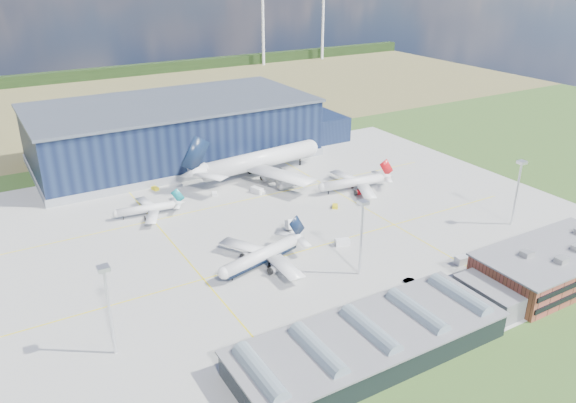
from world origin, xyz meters
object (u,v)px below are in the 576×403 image
object	(u,v)px
gse_cart_a	(215,194)
car_a	(479,273)
gse_van_c	(342,242)
gse_van_a	(464,260)
ops_building	(553,265)
gse_cart_b	(262,192)
airliner_regional	(146,205)
airliner_widebody	(260,151)
gse_tug_b	(335,206)
light_mast_center	(362,226)
airliner_red	(353,178)
airstair	(290,227)
light_mast_west	(107,296)
light_mast_east	(518,182)
hangar	(180,133)
airliner_navy	(260,250)
gse_tug_c	(155,189)
car_b	(409,280)
gse_van_b	(257,190)

from	to	relation	value
gse_cart_a	car_a	size ratio (longest dim) A/B	0.77
gse_cart_a	gse_van_c	size ratio (longest dim) A/B	0.61
gse_van_c	gse_van_a	bearing A→B (deg)	-119.82
ops_building	gse_cart_b	distance (m)	105.95
gse_cart_a	gse_cart_b	world-z (taller)	gse_cart_b
airliner_regional	airliner_widebody	bearing A→B (deg)	-156.26
gse_tug_b	gse_van_a	size ratio (longest dim) A/B	0.51
light_mast_center	gse_cart_b	xyz separation A→B (m)	(4.22, 67.70, -14.80)
airliner_red	airstair	bearing A→B (deg)	33.79
gse_van_a	airliner_widebody	bearing A→B (deg)	15.80
light_mast_west	light_mast_east	world-z (taller)	same
hangar	light_mast_west	size ratio (longest dim) A/B	6.30
gse_van_a	gse_van_c	xyz separation A→B (m)	(-24.66, 27.75, -0.12)
gse_tug_b	gse_cart_b	distance (m)	30.64
gse_van_c	airstair	distance (m)	19.24
hangar	airliner_widebody	xyz separation A→B (m)	(19.90, -39.80, -0.65)
light_mast_east	gse_cart_a	size ratio (longest dim) A/B	8.11
gse_van_a	gse_cart_a	world-z (taller)	gse_van_a
airliner_navy	gse_van_c	world-z (taller)	airliner_navy
gse_cart_a	gse_tug_c	world-z (taller)	gse_tug_c
airliner_navy	airstair	bearing A→B (deg)	-155.58
gse_cart_b	gse_van_c	xyz separation A→B (m)	(1.84, -50.89, 0.48)
ops_building	airliner_widebody	xyz separation A→B (m)	(-32.29, 115.00, 6.18)
light_mast_center	car_b	bearing A→B (deg)	-47.83
light_mast_west	gse_van_a	world-z (taller)	light_mast_west
gse_cart_a	hangar	bearing A→B (deg)	107.37
airliner_red	gse_tug_b	world-z (taller)	airliner_red
hangar	gse_cart_b	world-z (taller)	hangar
hangar	airliner_widebody	size ratio (longest dim) A/B	2.16
gse_van_a	gse_tug_c	size ratio (longest dim) A/B	1.91
hangar	gse_van_b	distance (m)	57.73
gse_tug_b	gse_cart_b	world-z (taller)	gse_cart_b
ops_building	gse_tug_c	bearing A→B (deg)	121.71
gse_van_b	gse_cart_b	distance (m)	2.00
hangar	car_a	size ratio (longest dim) A/B	39.57
light_mast_west	airliner_red	size ratio (longest dim) A/B	0.69
light_mast_center	gse_van_a	distance (m)	35.57
airstair	car_b	distance (m)	45.99
airliner_navy	gse_van_b	bearing A→B (deg)	-131.04
light_mast_east	airstair	bearing A→B (deg)	153.93
ops_building	airliner_navy	distance (m)	82.92
light_mast_east	car_b	distance (m)	58.35
gse_tug_c	car_a	distance (m)	125.21
gse_van_c	light_mast_east	bearing A→B (deg)	-87.36
airliner_regional	gse_cart_a	xyz separation A→B (m)	(28.28, 5.29, -3.62)
gse_van_b	gse_van_c	world-z (taller)	gse_van_b
light_mast_east	gse_van_c	xyz separation A→B (m)	(-58.94, 16.80, -14.32)
airliner_navy	airliner_regional	bearing A→B (deg)	-85.48
light_mast_center	gse_tug_c	distance (m)	98.01
airliner_regional	gse_van_c	distance (m)	70.85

